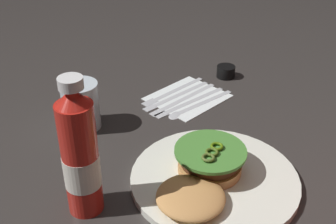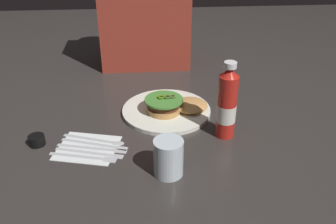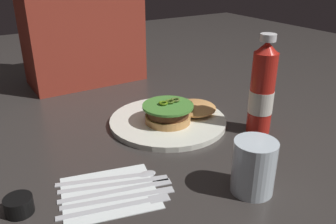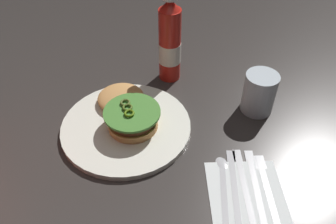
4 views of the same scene
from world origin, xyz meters
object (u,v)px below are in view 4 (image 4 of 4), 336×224
napkin (247,196)px  butter_knife (234,184)px  spoon_utensil (223,183)px  steak_knife (256,183)px  burger_sandwich (128,110)px  fork_utensil (267,186)px  dinner_plate (126,127)px  ketchup_bottle (170,43)px  table_knife (244,183)px  water_glass (259,93)px

napkin → butter_knife: bearing=23.4°
butter_knife → spoon_utensil: same height
steak_knife → spoon_utensil: bearing=73.2°
burger_sandwich → fork_utensil: 0.34m
dinner_plate → steak_knife: bearing=-135.6°
spoon_utensil → ketchup_bottle: bearing=0.9°
napkin → table_knife: bearing=-13.8°
butter_knife → water_glass: bearing=-36.1°
water_glass → dinner_plate: bearing=86.8°
water_glass → steak_knife: size_ratio=0.51×
water_glass → steak_knife: 0.23m
burger_sandwich → ketchup_bottle: 0.21m
burger_sandwich → napkin: size_ratio=1.25×
fork_utensil → spoon_utensil: size_ratio=1.04×
napkin → burger_sandwich: bearing=33.9°
ketchup_bottle → steak_knife: bearing=-170.2°
dinner_plate → water_glass: size_ratio=2.94×
dinner_plate → spoon_utensil: 0.26m
napkin → spoon_utensil: spoon_utensil is taller
dinner_plate → table_knife: (-0.22, -0.20, -0.00)m
burger_sandwich → butter_knife: burger_sandwich is taller
water_glass → ketchup_bottle: bearing=42.4°
table_knife → butter_knife: bearing=77.3°
dinner_plate → steak_knife: dinner_plate is taller
butter_knife → napkin: bearing=-156.6°
water_glass → napkin: water_glass is taller
burger_sandwich → steak_knife: (-0.25, -0.21, -0.03)m
dinner_plate → steak_knife: 0.31m
table_knife → butter_knife: size_ratio=1.03×
burger_sandwich → butter_knife: size_ratio=1.05×
spoon_utensil → table_knife: bearing=-107.9°
water_glass → table_knife: water_glass is taller
fork_utensil → ketchup_bottle: bearing=12.1°
water_glass → napkin: bearing=150.1°
ketchup_bottle → butter_knife: 0.39m
butter_knife → table_knife: bearing=-102.7°
butter_knife → spoon_utensil: bearing=67.3°
napkin → fork_utensil: 0.05m
ketchup_bottle → fork_utensil: 0.42m
ketchup_bottle → butter_knife: (-0.38, -0.03, -0.10)m
ketchup_bottle → dinner_plate: bearing=137.7°
fork_utensil → dinner_plate: bearing=45.3°
burger_sandwich → water_glass: water_glass is taller
ketchup_bottle → steak_knife: 0.41m
dinner_plate → fork_utensil: bearing=-134.7°
dinner_plate → burger_sandwich: burger_sandwich is taller
burger_sandwich → water_glass: (-0.04, -0.31, 0.02)m
steak_knife → butter_knife: 0.04m
water_glass → spoon_utensil: (-0.19, 0.16, -0.05)m
dinner_plate → butter_knife: dinner_plate is taller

